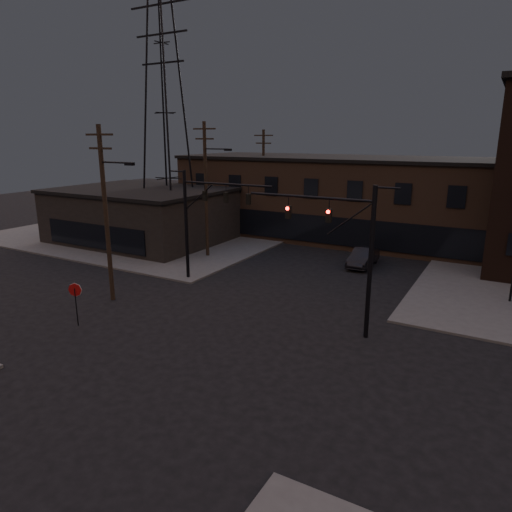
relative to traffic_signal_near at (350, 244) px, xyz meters
The scene contains 12 objects.
ground 8.56m from the traffic_signal_near, 139.97° to the right, with size 140.00×140.00×0.00m, color black.
sidewalk_nw 32.84m from the traffic_signal_near, 147.39° to the left, with size 30.00×30.00×0.15m, color #474744.
building_row 24.12m from the traffic_signal_near, 102.84° to the left, with size 40.00×12.00×8.00m, color #4E3829.
building_left 27.95m from the traffic_signal_near, 155.60° to the left, with size 16.00×12.00×5.00m, color black.
traffic_signal_near is the anchor object (origin of this frame).
traffic_signal_far 12.57m from the traffic_signal_near, 163.83° to the left, with size 7.12×0.24×8.00m.
stop_sign 15.17m from the traffic_signal_near, 154.10° to the right, with size 0.72×0.33×2.48m.
utility_pole_near 15.03m from the traffic_signal_near, behind, with size 3.70×0.28×11.00m.
utility_pole_mid 18.47m from the traffic_signal_near, 148.97° to the left, with size 3.70×0.28×11.50m.
utility_pole_far 27.33m from the traffic_signal_near, 128.10° to the left, with size 2.20×0.28×11.00m.
transmission_tower 28.02m from the traffic_signal_near, 149.97° to the left, with size 7.00×7.00×25.00m, color black, non-canonical shape.
car_crossing 14.27m from the traffic_signal_near, 102.93° to the left, with size 1.58×4.54×1.49m, color black.
Camera 1 is at (12.46, -17.74, 10.29)m, focal length 32.00 mm.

